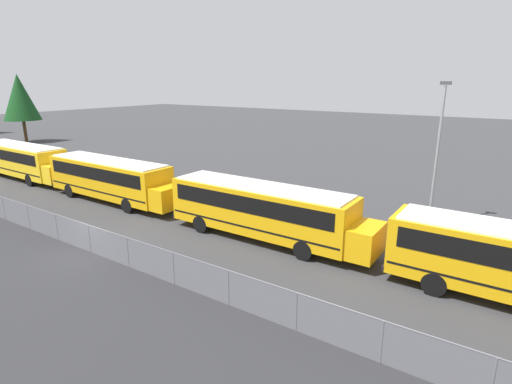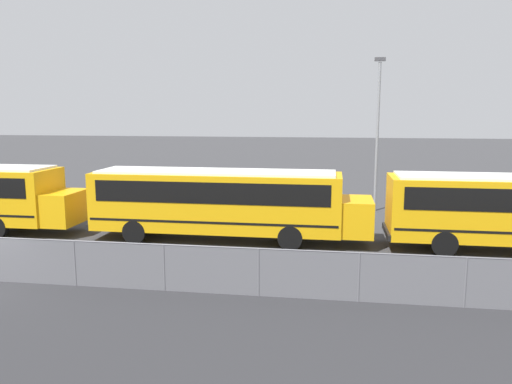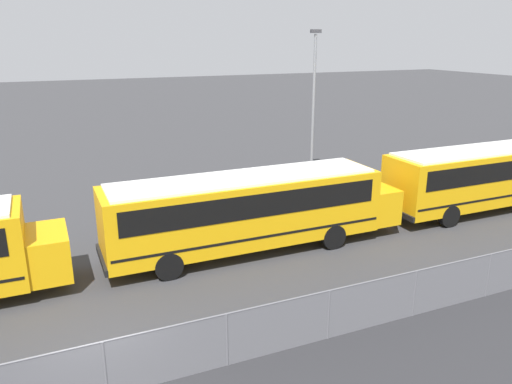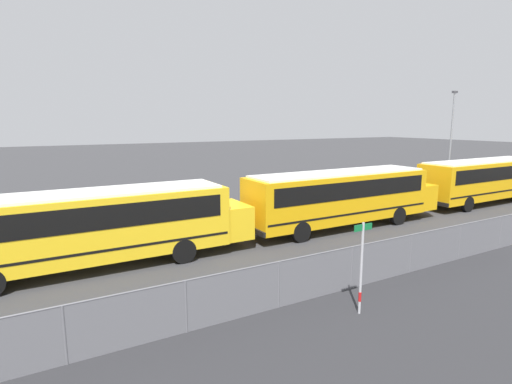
{
  "view_description": "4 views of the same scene",
  "coord_description": "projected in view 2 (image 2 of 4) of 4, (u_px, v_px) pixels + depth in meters",
  "views": [
    {
      "loc": [
        18.09,
        -11.25,
        8.75
      ],
      "look_at": [
        5.25,
        7.79,
        2.33
      ],
      "focal_mm": 28.0,
      "sensor_mm": 36.0,
      "label": 1
    },
    {
      "loc": [
        11.39,
        -14.75,
        5.7
      ],
      "look_at": [
        8.16,
        6.09,
        2.31
      ],
      "focal_mm": 35.0,
      "sensor_mm": 36.0,
      "label": 2
    },
    {
      "loc": [
        -0.74,
        -10.58,
        8.26
      ],
      "look_at": [
        7.24,
        7.68,
        2.09
      ],
      "focal_mm": 35.0,
      "sensor_mm": 36.0,
      "label": 3
    },
    {
      "loc": [
        -21.8,
        -9.98,
        5.85
      ],
      "look_at": [
        -12.29,
        6.79,
        2.44
      ],
      "focal_mm": 28.0,
      "sensor_mm": 36.0,
      "label": 4
    }
  ],
  "objects": [
    {
      "name": "light_pole",
      "position": [
        378.0,
        129.0,
        28.39
      ],
      "size": [
        0.6,
        0.24,
        8.72
      ],
      "color": "gray",
      "rests_on": "ground_plane"
    },
    {
      "name": "school_bus_4",
      "position": [
        222.0,
        199.0,
        22.17
      ],
      "size": [
        12.45,
        2.62,
        3.15
      ],
      "color": "#EDA80F",
      "rests_on": "ground_plane"
    }
  ]
}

